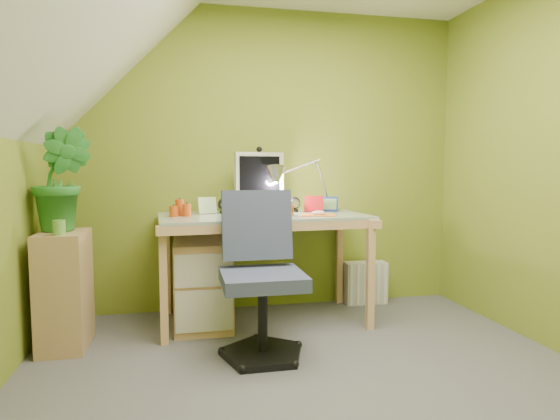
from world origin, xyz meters
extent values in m
cube|color=#57575D|center=(0.00, 0.00, -0.01)|extent=(3.20, 3.20, 0.01)
cube|color=olive|center=(0.00, 1.60, 1.20)|extent=(3.20, 0.01, 2.40)
cube|color=white|center=(-0.16, 1.07, 0.81)|extent=(0.46, 0.27, 0.02)
cube|color=orange|center=(0.30, 1.07, 0.80)|extent=(0.28, 0.23, 0.01)
ellipsoid|color=white|center=(0.30, 1.07, 0.82)|extent=(0.11, 0.09, 0.03)
cylinder|color=brown|center=(0.10, 1.13, 0.84)|extent=(0.06, 0.06, 0.08)
cube|color=#B21318|center=(0.34, 1.33, 0.86)|extent=(0.14, 0.07, 0.12)
cube|color=navy|center=(0.48, 1.37, 0.86)|extent=(0.13, 0.07, 0.11)
cube|color=#A2C185|center=(-0.48, 1.35, 0.86)|extent=(0.14, 0.07, 0.12)
cube|color=tan|center=(-1.40, 0.96, 0.37)|extent=(0.28, 0.42, 0.74)
imported|color=#287627|center=(-1.40, 1.01, 1.07)|extent=(0.38, 0.32, 0.65)
cylinder|color=#68A645|center=(-1.38, 0.81, 0.79)|extent=(0.07, 0.07, 0.09)
cube|color=beige|center=(0.84, 1.49, 0.18)|extent=(0.36, 0.15, 0.35)
camera|label=1|loc=(-0.66, -2.15, 1.14)|focal=30.00mm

